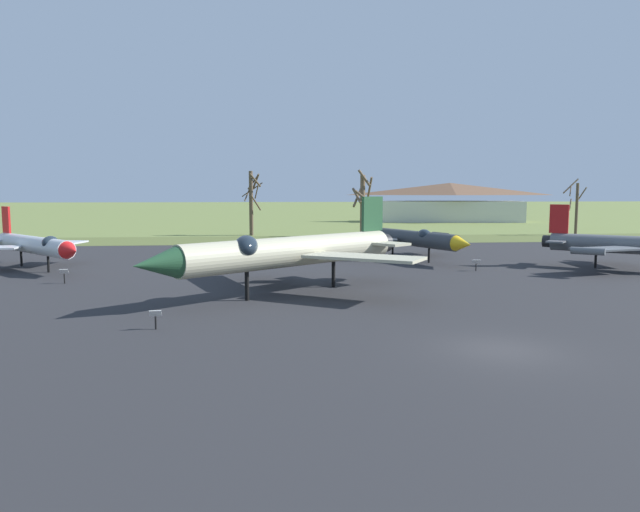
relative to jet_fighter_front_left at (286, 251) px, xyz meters
name	(u,v)px	position (x,y,z in m)	size (l,w,h in m)	color
ground_plane	(502,351)	(7.42, -12.63, -2.51)	(600.00, 600.00, 0.00)	olive
asphalt_apron	(399,282)	(7.42, 4.00, -2.48)	(80.64, 55.43, 0.05)	#28282B
grass_verge_strip	(335,240)	(7.42, 37.72, -2.48)	(140.64, 12.00, 0.06)	#576230
jet_fighter_front_left	(286,251)	(0.00, 0.00, 0.00)	(15.67, 14.14, 5.54)	#B7B293
info_placard_front_left	(156,318)	(-5.89, -8.06, -1.95)	(0.52, 0.29, 0.89)	black
jet_fighter_front_right	(35,245)	(-18.21, 12.48, -0.58)	(10.42, 11.32, 4.66)	silver
info_placard_front_right	(64,274)	(-13.87, 5.32, -1.88)	(0.56, 0.36, 0.98)	black
jet_fighter_rear_center	(637,245)	(26.01, 7.52, -0.54)	(12.34, 11.75, 4.85)	#565B60
jet_fighter_rear_left	(411,238)	(11.26, 16.02, -0.57)	(11.37, 13.11, 4.76)	#33383D
info_placard_rear_left	(476,264)	(14.26, 8.54, -1.92)	(0.65, 0.39, 0.89)	black
bare_tree_far_left	(252,200)	(-2.68, 46.67, 2.23)	(1.91, 2.61, 8.54)	brown
bare_tree_left_of_center	(252,205)	(-2.64, 45.99, 1.50)	(2.84, 2.84, 7.42)	brown
bare_tree_center	(362,202)	(11.57, 42.41, 2.00)	(2.54, 2.72, 8.62)	brown
bare_tree_right_of_center	(576,206)	(40.22, 41.96, 1.43)	(2.57, 2.25, 7.57)	brown
visitor_building	(450,203)	(34.68, 78.20, 1.16)	(29.06, 11.97, 7.44)	beige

